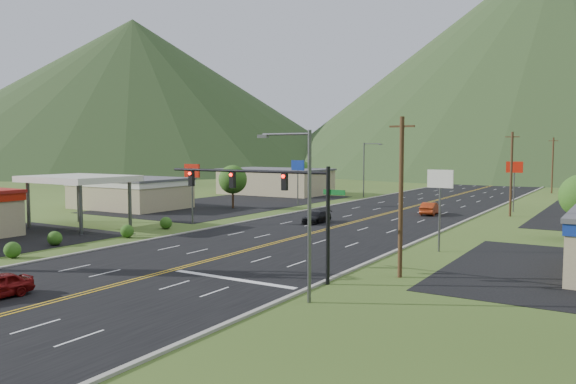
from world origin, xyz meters
The scene contains 21 objects.
curb_east centered at (10.15, 0.00, 0.00)m, with size 0.30×460.00×0.14m, color gray.
traffic_signal centered at (6.48, 14.00, 5.33)m, with size 13.10×0.43×7.00m.
streetlight_east centered at (11.18, 10.00, 5.18)m, with size 3.28×0.25×9.00m.
streetlight_west centered at (-11.68, 70.00, 5.18)m, with size 3.28×0.25×9.00m.
gas_canopy centered at (-22.00, 22.00, 4.87)m, with size 10.00×8.00×5.30m.
building_west_mid centered at (-32.00, 38.00, 2.27)m, with size 14.40×10.40×4.10m.
building_west_far centered at (-28.00, 68.00, 2.26)m, with size 18.40×11.40×4.50m.
pole_sign_west_a centered at (-14.00, 30.00, 5.05)m, with size 2.00×0.18×6.40m.
pole_sign_west_b centered at (-14.00, 52.00, 5.05)m, with size 2.00×0.18×6.40m.
pole_sign_east_a centered at (13.00, 28.00, 5.05)m, with size 2.00×0.18×6.40m.
pole_sign_east_b centered at (13.00, 60.00, 5.05)m, with size 2.00×0.18×6.40m.
tree_west_a centered at (-20.00, 45.00, 3.89)m, with size 3.84×3.84×5.82m.
tree_west_b centered at (-25.00, 72.00, 3.89)m, with size 3.84×3.84×5.82m.
utility_pole_a centered at (13.50, 18.00, 5.13)m, with size 1.60×0.28×10.00m.
utility_pole_b centered at (13.50, 55.00, 5.13)m, with size 1.60×0.28×10.00m.
utility_pole_c centered at (13.50, 95.00, 5.13)m, with size 1.60×0.28×10.00m.
utility_pole_d centered at (13.50, 135.00, 5.13)m, with size 1.60×0.28×10.00m.
mountain_n centered at (0.00, 220.00, 42.50)m, with size 220.00×220.00×85.00m, color #1D2F15.
mountain_nw centered at (-148.49, 148.49, 30.00)m, with size 190.00×190.00×60.00m, color #1D2F15.
car_dark_mid centered at (-3.15, 37.67, 0.62)m, with size 1.73×4.25×1.23m, color black.
car_red_far centered at (4.97, 51.44, 0.75)m, with size 1.59×4.57×1.50m, color #982E10.
Camera 1 is at (25.63, -15.13, 8.05)m, focal length 35.00 mm.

